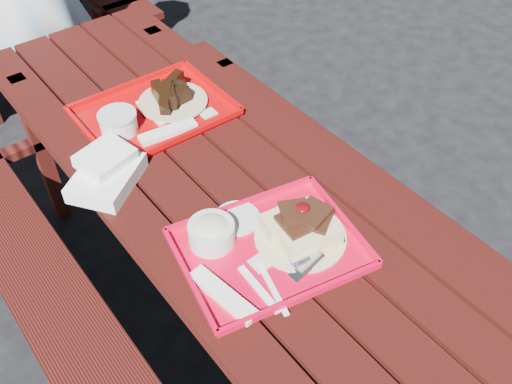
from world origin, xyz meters
TOP-DOWN VIEW (x-y plane):
  - ground at (0.00, 0.00)m, footprint 60.00×60.00m
  - picnic_table_near at (-0.00, 0.00)m, footprint 1.41×2.40m
  - near_tray at (-0.07, -0.28)m, footprint 0.55×0.46m
  - far_tray at (-0.01, 0.42)m, footprint 0.51×0.40m
  - white_cloth at (-0.29, 0.22)m, footprint 0.28×0.27m

SIDE VIEW (x-z plane):
  - ground at x=0.00m, z-range 0.00..0.00m
  - picnic_table_near at x=0.00m, z-range 0.19..0.94m
  - far_tray at x=-0.01m, z-range 0.73..0.82m
  - near_tray at x=-0.07m, z-range 0.71..0.86m
  - white_cloth at x=-0.29m, z-range 0.74..0.84m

